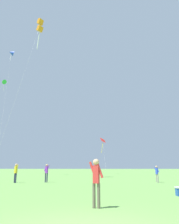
% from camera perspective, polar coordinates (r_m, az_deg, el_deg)
% --- Properties ---
extents(kite_green_small, '(3.75, 6.12, 21.57)m').
position_cam_1_polar(kite_green_small, '(54.74, -21.72, 7.49)').
color(kite_green_small, green).
rests_on(kite_green_small, ground_plane).
extents(kite_orange_box, '(2.58, 7.49, 23.63)m').
position_cam_1_polar(kite_orange_box, '(36.50, -12.91, 21.10)').
color(kite_orange_box, orange).
rests_on(kite_orange_box, ground_plane).
extents(kite_red_high, '(1.32, 5.83, 7.87)m').
position_cam_1_polar(kite_red_high, '(48.77, 3.50, -8.14)').
color(kite_red_high, red).
rests_on(kite_red_high, ground_plane).
extents(kite_blue_delta, '(4.36, 10.26, 24.62)m').
position_cam_1_polar(kite_blue_delta, '(48.34, -19.86, 14.39)').
color(kite_blue_delta, blue).
rests_on(kite_blue_delta, ground_plane).
extents(person_in_red_shirt, '(0.55, 0.25, 1.72)m').
position_cam_1_polar(person_in_red_shirt, '(22.18, -11.23, -15.04)').
color(person_in_red_shirt, '#2D3351').
rests_on(person_in_red_shirt, ground_plane).
extents(person_with_spool, '(0.52, 0.37, 1.74)m').
position_cam_1_polar(person_with_spool, '(22.23, -18.83, -14.52)').
color(person_with_spool, '#2D3351').
rests_on(person_with_spool, ground_plane).
extents(person_in_blue_jacket, '(0.55, 0.24, 1.71)m').
position_cam_1_polar(person_in_blue_jacket, '(8.25, 1.77, -16.96)').
color(person_in_blue_jacket, '#665B4C').
rests_on(person_in_blue_jacket, ground_plane).
extents(person_child_small, '(0.42, 0.39, 1.55)m').
position_cam_1_polar(person_child_small, '(22.45, 17.29, -14.92)').
color(person_child_small, gray).
rests_on(person_child_small, ground_plane).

